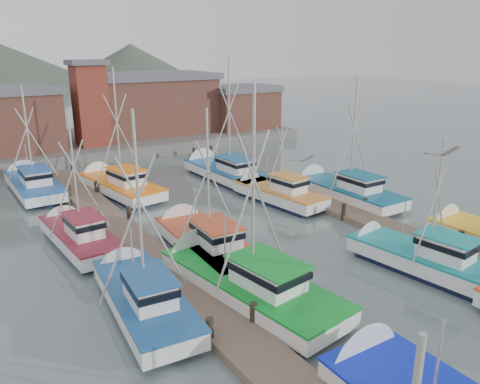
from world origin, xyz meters
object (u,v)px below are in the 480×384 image
boat_4 (241,280)px  boat_8 (204,241)px  boat_12 (117,185)px  lookout_tower (90,103)px

boat_4 → boat_8: boat_4 is taller
boat_4 → boat_8: 4.93m
boat_4 → boat_12: bearing=80.9°
boat_4 → boat_12: boat_12 is taller
boat_8 → lookout_tower: bearing=88.9°
boat_8 → boat_12: boat_12 is taller
boat_4 → boat_8: bearing=73.7°
lookout_tower → boat_4: size_ratio=0.80×
boat_4 → boat_12: (0.47, 18.33, 0.00)m
lookout_tower → boat_8: bearing=-94.4°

